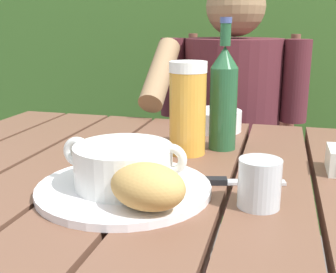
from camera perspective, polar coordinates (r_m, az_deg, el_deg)
The scene contains 12 objects.
dining_table at distance 0.77m, azimuth 2.76°, elevation -13.13°, with size 1.23×0.95×0.78m.
hedge_backdrop at distance 2.42m, azimuth 12.60°, elevation 11.61°, with size 3.02×0.80×2.44m.
chair_near_diner at distance 1.68m, azimuth 8.81°, elevation -4.55°, with size 0.43×0.43×1.00m.
person_eating at distance 1.43m, azimuth 8.15°, elevation 1.28°, with size 0.48×0.47×1.21m.
serving_plate at distance 0.69m, azimuth -5.90°, elevation -6.93°, with size 0.28×0.28×0.01m.
soup_bowl at distance 0.68m, azimuth -6.00°, elevation -3.73°, with size 0.21×0.16×0.07m.
bread_roll at distance 0.59m, azimuth -2.73°, elevation -6.70°, with size 0.13×0.11×0.06m.
beer_glass at distance 0.87m, azimuth 2.66°, elevation 3.79°, with size 0.08×0.08×0.19m.
beer_bottle at distance 0.91m, azimuth 7.45°, elevation 5.37°, with size 0.06×0.06×0.28m.
water_glass_small at distance 0.64m, azimuth 12.15°, elevation -6.14°, with size 0.06×0.06×0.07m.
table_knife at distance 0.73m, azimuth 7.67°, elevation -5.99°, with size 0.17×0.06×0.01m.
diner_bowl at distance 1.08m, azimuth 6.34°, elevation 2.17°, with size 0.13×0.13×0.05m.
Camera 1 is at (0.14, -0.67, 1.04)m, focal length 45.49 mm.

